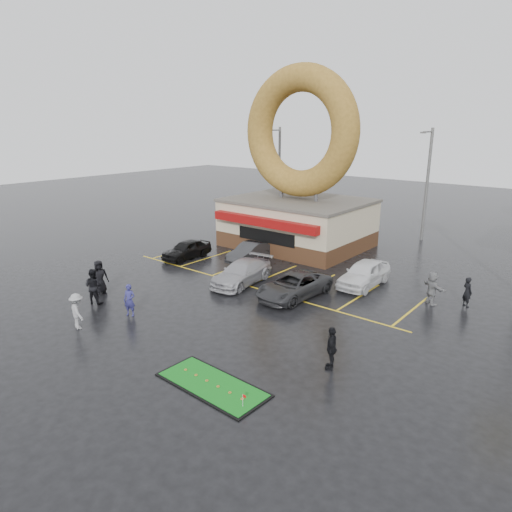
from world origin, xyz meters
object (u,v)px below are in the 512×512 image
Objects in this scene: car_grey at (294,286)px; dumpster at (252,227)px; streetlight_left at (279,172)px; car_black at (187,249)px; person_blue at (129,300)px; donut_shop at (298,189)px; person_cameraman at (332,348)px; car_dgrey at (249,252)px; putting_green at (212,385)px; streetlight_mid at (427,182)px; car_white at (364,274)px; car_silver at (242,273)px.

car_grey reaches higher than dumpster.
car_black is (2.90, -14.88, -4.12)m from streetlight_left.
streetlight_left is at bearing 100.24° from car_black.
donut_shop is at bearing 67.08° from person_blue.
person_blue is 0.93× the size of person_cameraman.
car_dgrey is 11.14m from person_blue.
streetlight_mid is at bearing 94.19° from putting_green.
streetlight_mid is at bearing 91.72° from car_grey.
dumpster is at bearing 96.79° from car_black.
streetlight_mid is 19.81m from car_black.
car_white is (12.43, 2.78, 0.09)m from car_black.
car_silver is 7.27m from person_blue.
person_blue is at bearing -119.56° from car_grey.
car_white is at bearing -11.43° from dumpster.
car_dgrey is (-0.21, -5.59, -3.82)m from donut_shop.
streetlight_left is 30.50m from putting_green.
car_white is at bearing 11.80° from car_black.
donut_shop is 21.12m from putting_green.
person_cameraman is 0.98× the size of dumpster.
donut_shop is 6.53m from dumpster.
donut_shop is 3.04× the size of car_white.
person_blue is (5.33, -8.70, 0.16)m from car_black.
car_black is at bearing -135.64° from person_cameraman.
streetlight_left is 2.02× the size of putting_green.
car_white is 2.51× the size of person_cameraman.
streetlight_mid reaches higher than car_white.
donut_shop is at bearing 98.12° from car_silver.
person_cameraman is (3.37, -9.59, 0.13)m from car_white.
streetlight_left is at bearing 114.80° from car_dgrey.
dumpster is (-6.48, 17.37, -0.17)m from person_blue.
donut_shop is 3.03× the size of putting_green.
streetlight_left is at bearing 117.73° from dumpster.
person_blue is (-5.77, -24.58, -3.96)m from streetlight_mid.
car_white reaches higher than car_dgrey.
streetlight_mid is 18.46m from car_silver.
streetlight_mid reaches higher than car_black.
person_cameraman is at bearing -40.03° from car_grey.
streetlight_mid reaches higher than dumpster.
streetlight_mid is at bearing 42.51° from dumpster.
car_silver reaches higher than car_dgrey.
person_cameraman is at bearing -51.59° from donut_shop.
car_white is at bearing 67.06° from car_grey.
car_dgrey is 0.88× the size of car_white.
putting_green is at bearing -41.52° from person_blue.
person_cameraman is (4.70, -22.70, -3.90)m from streetlight_mid.
person_cameraman is (18.70, -21.70, -3.90)m from streetlight_left.
dumpster is at bearing 172.05° from donut_shop.
car_grey is 4.69m from car_white.
person_cameraman is at bearing -71.32° from car_white.
car_silver is (9.46, -16.42, -4.10)m from streetlight_left.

